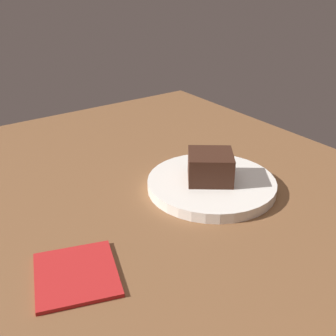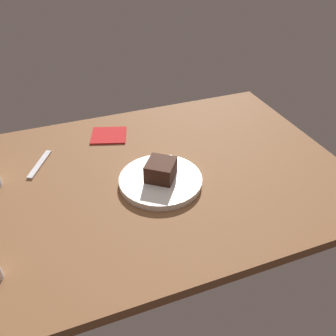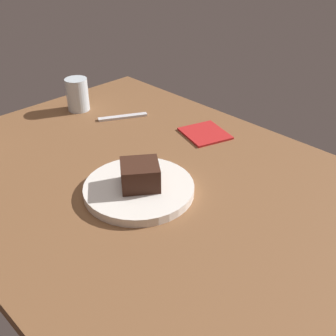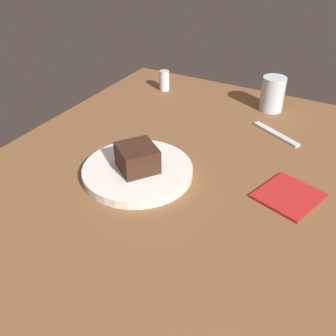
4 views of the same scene
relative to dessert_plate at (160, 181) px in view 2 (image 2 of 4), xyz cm
name	(u,v)px [view 2 (image 2 of 4)]	position (x,y,z in cm)	size (l,w,h in cm)	color
dining_table	(152,177)	(0.83, -5.33, -2.49)	(120.00, 84.00, 3.00)	brown
dessert_plate	(160,181)	(0.00, 0.00, 0.00)	(24.81, 24.81, 1.99)	white
chocolate_cake_slice	(161,170)	(-0.27, -0.26, 3.76)	(8.35, 7.94, 5.53)	#381E14
dessert_spoon	(40,164)	(33.17, -22.36, -0.64)	(15.00, 1.80, 0.70)	silver
folded_napkin	(109,135)	(8.37, -32.01, -0.69)	(12.32, 11.29, 0.60)	#B21E1E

